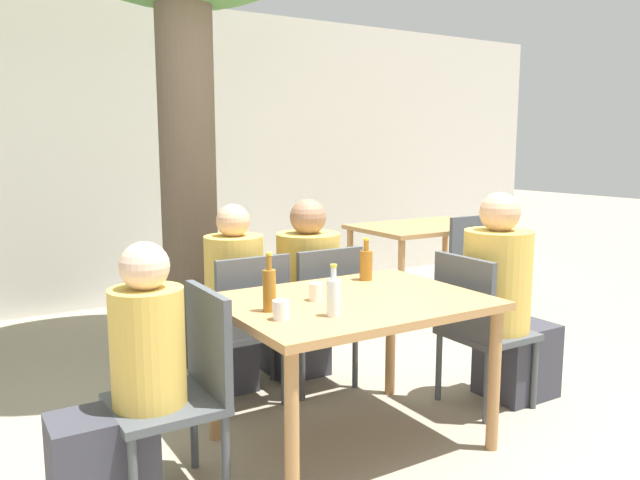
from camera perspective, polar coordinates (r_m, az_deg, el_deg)
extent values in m
plane|color=gray|center=(3.33, 2.84, -18.08)|extent=(30.00, 30.00, 0.00)
cube|color=beige|center=(6.13, -15.68, 7.46)|extent=(10.00, 0.08, 2.80)
cylinder|color=brown|center=(4.31, -11.93, 5.16)|extent=(0.37, 0.37, 2.49)
cube|color=#B27F4C|center=(3.07, 2.94, -5.72)|extent=(1.25, 0.94, 0.04)
cylinder|color=#B27F4C|center=(2.59, -2.59, -17.46)|extent=(0.06, 0.06, 0.72)
cylinder|color=#B27F4C|center=(3.24, 15.63, -12.24)|extent=(0.06, 0.06, 0.72)
cylinder|color=#B27F4C|center=(3.27, -9.70, -11.82)|extent=(0.06, 0.06, 0.72)
cylinder|color=#B27F4C|center=(3.81, 6.47, -8.77)|extent=(0.06, 0.06, 0.72)
cube|color=#B27F4C|center=(5.93, 9.69, 1.19)|extent=(1.32, 0.89, 0.04)
cylinder|color=#B27F4C|center=(5.33, 7.42, -3.74)|extent=(0.06, 0.06, 0.72)
cylinder|color=#B27F4C|center=(6.14, 16.21, -2.36)|extent=(0.06, 0.06, 0.72)
cylinder|color=#B27F4C|center=(5.93, 2.75, -2.40)|extent=(0.06, 0.06, 0.72)
cylinder|color=#B27F4C|center=(6.67, 11.34, -1.32)|extent=(0.06, 0.06, 0.72)
cube|color=#474C51|center=(2.77, -14.00, -14.37)|extent=(0.44, 0.44, 0.04)
cube|color=#474C51|center=(2.75, -10.17, -9.04)|extent=(0.04, 0.44, 0.45)
cylinder|color=#474C51|center=(2.99, -18.64, -17.46)|extent=(0.04, 0.04, 0.41)
cylinder|color=#474C51|center=(3.08, -11.45, -16.34)|extent=(0.04, 0.04, 0.41)
cylinder|color=#474C51|center=(2.76, -8.58, -19.36)|extent=(0.04, 0.04, 0.41)
cube|color=#474C51|center=(3.75, 15.05, -8.26)|extent=(0.44, 0.44, 0.04)
cube|color=#474C51|center=(3.55, 12.97, -5.09)|extent=(0.04, 0.44, 0.45)
cylinder|color=#474C51|center=(3.84, 19.01, -11.53)|extent=(0.04, 0.04, 0.41)
cylinder|color=#474C51|center=(4.07, 14.83, -10.15)|extent=(0.04, 0.04, 0.41)
cylinder|color=#474C51|center=(3.57, 15.01, -12.91)|extent=(0.04, 0.04, 0.41)
cylinder|color=#474C51|center=(3.82, 10.81, -11.29)|extent=(0.04, 0.04, 0.41)
cube|color=#474C51|center=(3.70, -7.37, -8.25)|extent=(0.44, 0.44, 0.04)
cube|color=#474C51|center=(3.46, -6.08, -5.25)|extent=(0.44, 0.04, 0.45)
cylinder|color=#474C51|center=(4.01, -5.92, -10.20)|extent=(0.04, 0.04, 0.41)
cylinder|color=#474C51|center=(3.87, -11.09, -11.02)|extent=(0.04, 0.04, 0.41)
cylinder|color=#474C51|center=(3.69, -3.31, -11.88)|extent=(0.04, 0.04, 0.41)
cylinder|color=#474C51|center=(3.54, -8.88, -12.89)|extent=(0.04, 0.04, 0.41)
cube|color=#474C51|center=(3.92, -0.63, -7.20)|extent=(0.44, 0.44, 0.04)
cube|color=#474C51|center=(3.70, 0.96, -4.30)|extent=(0.44, 0.04, 0.45)
cylinder|color=#474C51|center=(4.23, 0.28, -9.11)|extent=(0.04, 0.04, 0.41)
cylinder|color=#474C51|center=(4.06, -4.36, -9.94)|extent=(0.04, 0.04, 0.41)
cylinder|color=#474C51|center=(3.93, 3.24, -10.54)|extent=(0.04, 0.04, 0.41)
cylinder|color=#474C51|center=(3.74, -1.65, -11.55)|extent=(0.04, 0.04, 0.41)
cube|color=#474C51|center=(5.44, 14.91, -2.99)|extent=(0.44, 0.44, 0.04)
cube|color=#474C51|center=(5.53, 13.51, -0.18)|extent=(0.44, 0.04, 0.45)
cylinder|color=#474C51|center=(5.23, 14.87, -5.95)|extent=(0.04, 0.04, 0.41)
cylinder|color=#474C51|center=(5.50, 17.62, -5.33)|extent=(0.04, 0.04, 0.41)
cylinder|color=#474C51|center=(5.49, 12.00, -5.15)|extent=(0.04, 0.04, 0.41)
cylinder|color=#474C51|center=(5.75, 14.76, -4.61)|extent=(0.04, 0.04, 0.41)
cube|color=#383842|center=(2.80, -19.20, -18.93)|extent=(0.40, 0.27, 0.44)
cylinder|color=gold|center=(2.67, -15.46, -9.38)|extent=(0.30, 0.30, 0.49)
sphere|color=beige|center=(2.58, -15.75, -2.33)|extent=(0.20, 0.20, 0.20)
cube|color=#383842|center=(3.99, 17.55, -10.36)|extent=(0.40, 0.35, 0.44)
cylinder|color=gold|center=(3.72, 15.87, -3.57)|extent=(0.39, 0.39, 0.58)
sphere|color=tan|center=(3.65, 16.13, 2.44)|extent=(0.23, 0.23, 0.23)
cube|color=#383842|center=(3.99, -8.86, -10.08)|extent=(0.31, 0.40, 0.44)
cylinder|color=gold|center=(3.68, -7.84, -3.75)|extent=(0.34, 0.34, 0.54)
sphere|color=tan|center=(3.62, -7.95, 1.75)|extent=(0.20, 0.20, 0.20)
cube|color=#383842|center=(4.20, -2.47, -9.03)|extent=(0.36, 0.40, 0.44)
cylinder|color=gold|center=(3.91, -1.09, -3.12)|extent=(0.40, 0.40, 0.51)
sphere|color=#936B51|center=(3.85, -1.10, 2.11)|extent=(0.23, 0.23, 0.23)
cylinder|color=silver|center=(2.73, 1.24, -5.32)|extent=(0.06, 0.06, 0.16)
cylinder|color=silver|center=(2.71, 1.25, -3.07)|extent=(0.02, 0.02, 0.06)
cylinder|color=gold|center=(2.70, 1.25, -2.36)|extent=(0.03, 0.03, 0.01)
cylinder|color=#9E661E|center=(2.81, -4.64, -4.64)|extent=(0.06, 0.06, 0.19)
cylinder|color=#9E661E|center=(2.79, -4.67, -2.08)|extent=(0.02, 0.02, 0.07)
cylinder|color=gold|center=(2.78, -4.68, -1.28)|extent=(0.03, 0.03, 0.01)
cylinder|color=#9E661E|center=(3.46, 4.23, -2.32)|extent=(0.07, 0.07, 0.17)
cylinder|color=#9E661E|center=(3.44, 4.25, -0.50)|extent=(0.03, 0.03, 0.06)
cylinder|color=gold|center=(3.44, 4.26, 0.08)|extent=(0.03, 0.03, 0.01)
cylinder|color=silver|center=(3.01, -0.42, -4.75)|extent=(0.07, 0.07, 0.09)
cylinder|color=white|center=(2.69, -3.60, -6.40)|extent=(0.07, 0.07, 0.08)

